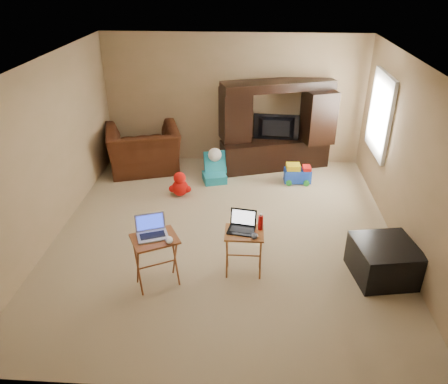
# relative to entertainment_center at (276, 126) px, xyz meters

# --- Properties ---
(floor) EXTENTS (5.50, 5.50, 0.00)m
(floor) POSITION_rel_entertainment_center_xyz_m (-0.82, -2.44, -0.85)
(floor) COLOR beige
(floor) RESTS_ON ground
(ceiling) EXTENTS (5.50, 5.50, 0.00)m
(ceiling) POSITION_rel_entertainment_center_xyz_m (-0.82, -2.44, 1.65)
(ceiling) COLOR silver
(ceiling) RESTS_ON ground
(wall_back) EXTENTS (5.00, 0.00, 5.00)m
(wall_back) POSITION_rel_entertainment_center_xyz_m (-0.82, 0.31, 0.40)
(wall_back) COLOR tan
(wall_back) RESTS_ON ground
(wall_front) EXTENTS (5.00, 0.00, 5.00)m
(wall_front) POSITION_rel_entertainment_center_xyz_m (-0.82, -5.19, 0.40)
(wall_front) COLOR tan
(wall_front) RESTS_ON ground
(wall_left) EXTENTS (0.00, 5.50, 5.50)m
(wall_left) POSITION_rel_entertainment_center_xyz_m (-3.32, -2.44, 0.40)
(wall_left) COLOR tan
(wall_left) RESTS_ON ground
(wall_right) EXTENTS (0.00, 5.50, 5.50)m
(wall_right) POSITION_rel_entertainment_center_xyz_m (1.68, -2.44, 0.40)
(wall_right) COLOR tan
(wall_right) RESTS_ON ground
(window_pane) EXTENTS (0.00, 1.20, 1.20)m
(window_pane) POSITION_rel_entertainment_center_xyz_m (1.66, -0.89, 0.55)
(window_pane) COLOR white
(window_pane) RESTS_ON ground
(window_frame) EXTENTS (0.06, 1.14, 1.34)m
(window_frame) POSITION_rel_entertainment_center_xyz_m (1.64, -0.89, 0.55)
(window_frame) COLOR white
(window_frame) RESTS_ON ground
(entertainment_center) EXTENTS (2.15, 1.13, 1.71)m
(entertainment_center) POSITION_rel_entertainment_center_xyz_m (0.00, 0.00, 0.00)
(entertainment_center) COLOR black
(entertainment_center) RESTS_ON floor
(television) EXTENTS (0.87, 0.17, 0.50)m
(television) POSITION_rel_entertainment_center_xyz_m (0.00, -0.04, -0.04)
(television) COLOR black
(television) RESTS_ON entertainment_center
(recliner) EXTENTS (1.62, 1.51, 0.86)m
(recliner) POSITION_rel_entertainment_center_xyz_m (-2.52, -0.31, -0.42)
(recliner) COLOR #4A240F
(recliner) RESTS_ON floor
(child_rocker) EXTENTS (0.52, 0.56, 0.54)m
(child_rocker) POSITION_rel_entertainment_center_xyz_m (-1.12, -0.72, -0.58)
(child_rocker) COLOR teal
(child_rocker) RESTS_ON floor
(plush_toy) EXTENTS (0.40, 0.33, 0.44)m
(plush_toy) POSITION_rel_entertainment_center_xyz_m (-1.67, -1.30, -0.63)
(plush_toy) COLOR red
(plush_toy) RESTS_ON floor
(push_toy) EXTENTS (0.51, 0.38, 0.37)m
(push_toy) POSITION_rel_entertainment_center_xyz_m (0.40, -0.66, -0.67)
(push_toy) COLOR blue
(push_toy) RESTS_ON floor
(ottoman) EXTENTS (0.86, 0.86, 0.48)m
(ottoman) POSITION_rel_entertainment_center_xyz_m (1.27, -3.32, -0.62)
(ottoman) COLOR black
(ottoman) RESTS_ON floor
(tray_table_left) EXTENTS (0.67, 0.62, 0.69)m
(tray_table_left) POSITION_rel_entertainment_center_xyz_m (-1.59, -3.67, -0.51)
(tray_table_left) COLOR #995125
(tray_table_left) RESTS_ON floor
(tray_table_right) EXTENTS (0.49, 0.39, 0.63)m
(tray_table_right) POSITION_rel_entertainment_center_xyz_m (-0.52, -3.38, -0.54)
(tray_table_right) COLOR brown
(tray_table_right) RESTS_ON floor
(laptop_left) EXTENTS (0.45, 0.41, 0.24)m
(laptop_left) POSITION_rel_entertainment_center_xyz_m (-1.62, -3.64, -0.04)
(laptop_left) COLOR #B3B4B8
(laptop_left) RESTS_ON tray_table_left
(laptop_right) EXTENTS (0.37, 0.33, 0.24)m
(laptop_right) POSITION_rel_entertainment_center_xyz_m (-0.56, -3.36, -0.10)
(laptop_right) COLOR black
(laptop_right) RESTS_ON tray_table_right
(mouse_left) EXTENTS (0.12, 0.16, 0.06)m
(mouse_left) POSITION_rel_entertainment_center_xyz_m (-1.40, -3.74, -0.13)
(mouse_left) COLOR white
(mouse_left) RESTS_ON tray_table_left
(mouse_right) EXTENTS (0.11, 0.14, 0.05)m
(mouse_right) POSITION_rel_entertainment_center_xyz_m (-0.39, -3.50, -0.19)
(mouse_right) COLOR #3A3A3F
(mouse_right) RESTS_ON tray_table_right
(water_bottle) EXTENTS (0.06, 0.06, 0.20)m
(water_bottle) POSITION_rel_entertainment_center_xyz_m (-0.32, -3.30, -0.12)
(water_bottle) COLOR #BB0D0B
(water_bottle) RESTS_ON tray_table_right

